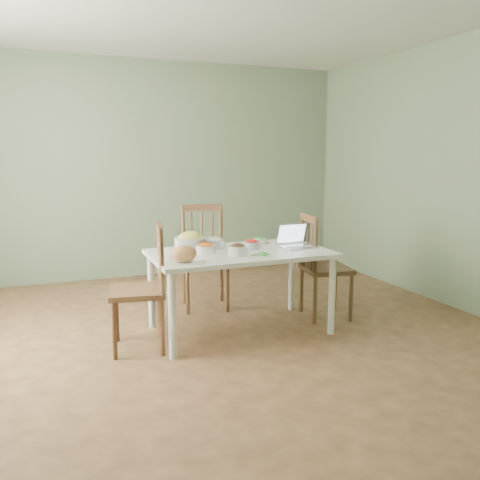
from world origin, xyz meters
name	(u,v)px	position (x,y,z in m)	size (l,w,h in m)	color
floor	(223,339)	(0.00, 0.00, 0.00)	(5.00, 5.00, 0.00)	#442C1D
ceiling	(221,2)	(0.00, 0.00, 2.70)	(5.00, 5.00, 0.00)	white
wall_back	(155,170)	(0.00, 2.50, 1.35)	(5.00, 0.00, 2.70)	#637458
wall_front	(469,217)	(0.00, -2.50, 1.35)	(5.00, 0.00, 2.70)	#637458
wall_right	(459,175)	(2.50, 0.00, 1.35)	(0.00, 5.00, 2.70)	#637458
dining_table	(240,291)	(0.21, 0.14, 0.36)	(1.54, 0.87, 0.72)	white
chair_far	(205,258)	(0.13, 0.89, 0.52)	(0.46, 0.44, 1.04)	#381E0E
chair_left	(137,288)	(-0.71, 0.07, 0.51)	(0.45, 0.43, 1.01)	#381E0E
chair_right	(326,266)	(1.12, 0.19, 0.50)	(0.44, 0.42, 1.00)	#381E0E
bread_boule	(184,254)	(-0.36, -0.09, 0.79)	(0.20, 0.20, 0.13)	tan
butter_stick	(199,263)	(-0.27, -0.22, 0.74)	(0.10, 0.03, 0.03)	beige
bowl_squash	(191,241)	(-0.18, 0.33, 0.80)	(0.28, 0.28, 0.16)	gold
bowl_carrot	(206,248)	(-0.10, 0.17, 0.77)	(0.16, 0.16, 0.09)	#C86B0D
bowl_onion	(215,242)	(0.06, 0.38, 0.77)	(0.18, 0.18, 0.10)	white
bowl_mushroom	(238,250)	(0.12, -0.03, 0.77)	(0.15, 0.15, 0.10)	black
bowl_redpep	(252,244)	(0.34, 0.18, 0.77)	(0.15, 0.15, 0.09)	#E30E00
bowl_broccoli	(259,241)	(0.48, 0.35, 0.76)	(0.12, 0.12, 0.08)	#246A1E
flatbread	(257,242)	(0.51, 0.45, 0.73)	(0.22, 0.22, 0.02)	#D9BE7E
basil_bunch	(260,253)	(0.31, -0.06, 0.73)	(0.19, 0.19, 0.02)	#157912
laptop	(299,236)	(0.77, 0.09, 0.83)	(0.31, 0.27, 0.21)	silver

